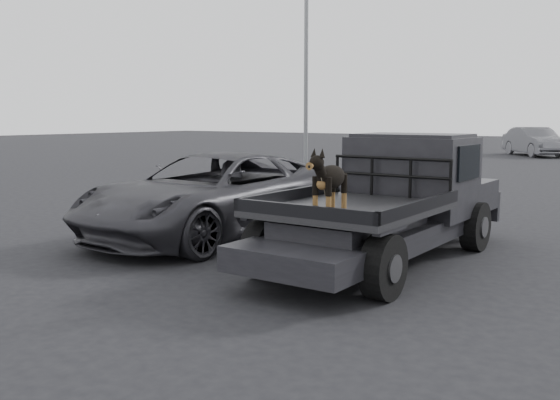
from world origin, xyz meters
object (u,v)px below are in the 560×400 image
Objects in this scene: dog at (330,182)px; parked_suv at (214,195)px; flatbed_ute at (383,230)px; distant_car_a at (534,142)px.

parked_suv is (-3.30, 1.69, -0.57)m from dog.
parked_suv is (-3.21, 0.04, 0.26)m from flatbed_ute.
flatbed_ute is 7.30× the size of dog.
flatbed_ute is 1.85m from dog.
parked_suv is at bearing 152.87° from dog.
distant_car_a is at bearing 93.53° from parked_suv.
distant_car_a reaches higher than flatbed_ute.
parked_suv is 1.14× the size of distant_car_a.
dog is 3.75m from parked_suv.
flatbed_ute is at bearing 0.82° from parked_suv.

